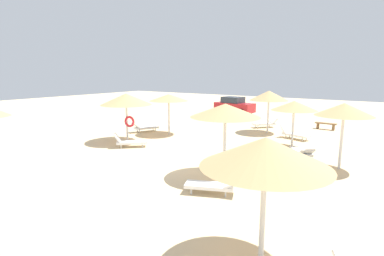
{
  "coord_description": "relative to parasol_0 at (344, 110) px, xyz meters",
  "views": [
    {
      "loc": [
        9.36,
        -10.68,
        4.23
      ],
      "look_at": [
        0.0,
        3.0,
        1.2
      ],
      "focal_mm": 28.81,
      "sensor_mm": 36.0,
      "label": 1
    }
  ],
  "objects": [
    {
      "name": "ground_plane",
      "position": [
        -7.35,
        -3.8,
        -2.63
      ],
      "size": [
        80.0,
        80.0,
        0.0
      ],
      "primitive_type": "plane",
      "color": "beige"
    },
    {
      "name": "parasol_0",
      "position": [
        0.0,
        0.0,
        0.0
      ],
      "size": [
        2.42,
        2.42,
        2.92
      ],
      "color": "silver",
      "rests_on": "ground"
    },
    {
      "name": "parasol_1",
      "position": [
        -5.66,
        6.21,
        -0.03
      ],
      "size": [
        2.68,
        2.68,
        2.95
      ],
      "color": "silver",
      "rests_on": "ground"
    },
    {
      "name": "parasol_2",
      "position": [
        -11.09,
        1.87,
        -0.13
      ],
      "size": [
        2.65,
        2.65,
        2.74
      ],
      "color": "silver",
      "rests_on": "ground"
    },
    {
      "name": "parasol_3",
      "position": [
        -11.8,
        -1.35,
        -0.05
      ],
      "size": [
        3.11,
        3.11,
        2.95
      ],
      "color": "silver",
      "rests_on": "ground"
    },
    {
      "name": "parasol_5",
      "position": [
        -3.77,
        -3.68,
        0.08
      ],
      "size": [
        2.82,
        2.82,
        2.99
      ],
      "color": "silver",
      "rests_on": "ground"
    },
    {
      "name": "parasol_6",
      "position": [
        -0.25,
        -8.43,
        -0.07
      ],
      "size": [
        2.8,
        2.8,
        2.89
      ],
      "color": "silver",
      "rests_on": "ground"
    },
    {
      "name": "parasol_7",
      "position": [
        -2.92,
        2.82,
        -0.26
      ],
      "size": [
        2.52,
        2.52,
        2.64
      ],
      "color": "silver",
      "rests_on": "ground"
    },
    {
      "name": "lounger_0",
      "position": [
        -1.87,
        0.9,
        -2.32
      ],
      "size": [
        1.59,
        1.94,
        0.66
      ],
      "color": "white",
      "rests_on": "ground"
    },
    {
      "name": "lounger_1",
      "position": [
        -6.52,
        8.02,
        -2.31
      ],
      "size": [
        1.73,
        1.83,
        0.73
      ],
      "color": "white",
      "rests_on": "ground"
    },
    {
      "name": "lounger_2",
      "position": [
        -13.02,
        1.48,
        -2.31
      ],
      "size": [
        1.44,
        1.98,
        0.7
      ],
      "color": "white",
      "rests_on": "ground"
    },
    {
      "name": "lounger_3",
      "position": [
        -10.57,
        -2.4,
        -2.3
      ],
      "size": [
        1.78,
        1.73,
        0.81
      ],
      "color": "white",
      "rests_on": "ground"
    },
    {
      "name": "lounger_5",
      "position": [
        -3.17,
        -5.58,
        -2.32
      ],
      "size": [
        2.01,
        1.33,
        0.61
      ],
      "color": "white",
      "rests_on": "ground"
    },
    {
      "name": "lounger_7",
      "position": [
        -3.49,
        5.16,
        -2.3
      ],
      "size": [
        1.95,
        1.13,
        0.81
      ],
      "color": "white",
      "rests_on": "ground"
    },
    {
      "name": "bench_0",
      "position": [
        -2.51,
        9.79,
        -2.28
      ],
      "size": [
        1.52,
        0.48,
        0.49
      ],
      "color": "brown",
      "rests_on": "ground"
    },
    {
      "name": "parked_car",
      "position": [
        -12.12,
        13.8,
        -1.81
      ],
      "size": [
        4.15,
        2.31,
        1.72
      ],
      "color": "#B21E23",
      "rests_on": "ground"
    }
  ]
}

